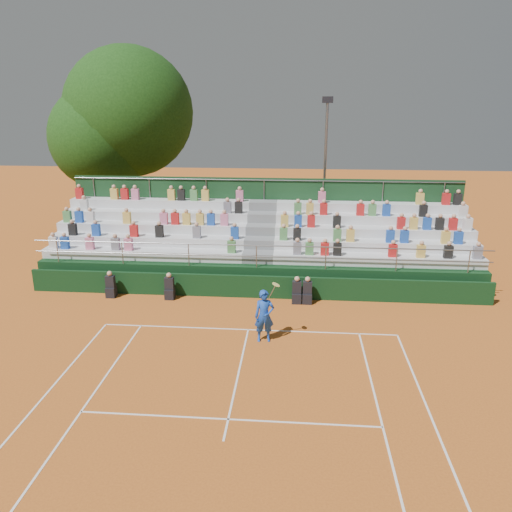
# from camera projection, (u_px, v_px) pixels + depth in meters

# --- Properties ---
(ground) EXTENTS (90.00, 90.00, 0.00)m
(ground) POSITION_uv_depth(u_px,v_px,m) (248.00, 330.00, 18.68)
(ground) COLOR #C36220
(ground) RESTS_ON ground
(courtside_wall) EXTENTS (20.00, 0.15, 1.00)m
(courtside_wall) POSITION_uv_depth(u_px,v_px,m) (255.00, 287.00, 21.57)
(courtside_wall) COLOR black
(courtside_wall) RESTS_ON ground
(line_officials) EXTENTS (8.90, 0.40, 1.19)m
(line_officials) POSITION_uv_depth(u_px,v_px,m) (220.00, 290.00, 21.26)
(line_officials) COLOR black
(line_officials) RESTS_ON ground
(grandstand) EXTENTS (20.00, 5.20, 4.40)m
(grandstand) POSITION_uv_depth(u_px,v_px,m) (261.00, 252.00, 24.47)
(grandstand) COLOR black
(grandstand) RESTS_ON ground
(tennis_player) EXTENTS (0.91, 0.56, 2.22)m
(tennis_player) POSITION_uv_depth(u_px,v_px,m) (264.00, 316.00, 17.57)
(tennis_player) COLOR #1745B3
(tennis_player) RESTS_ON ground
(tree_west) EXTENTS (6.33, 6.33, 9.16)m
(tree_west) POSITION_uv_depth(u_px,v_px,m) (102.00, 138.00, 30.41)
(tree_west) COLOR #351F13
(tree_west) RESTS_ON ground
(tree_east) EXTENTS (7.83, 7.83, 11.39)m
(tree_east) POSITION_uv_depth(u_px,v_px,m) (129.00, 112.00, 30.55)
(tree_east) COLOR #351F13
(tree_east) RESTS_ON ground
(floodlight_mast) EXTENTS (0.60, 0.25, 8.39)m
(floodlight_mast) POSITION_uv_depth(u_px,v_px,m) (325.00, 160.00, 28.67)
(floodlight_mast) COLOR gray
(floodlight_mast) RESTS_ON ground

